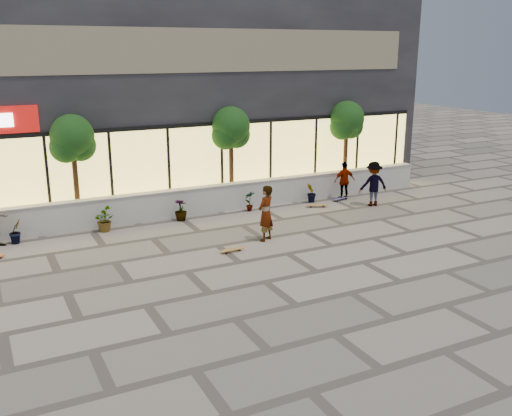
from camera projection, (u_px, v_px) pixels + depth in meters
name	position (u px, v px, depth m)	size (l,w,h in m)	color
ground	(265.00, 282.00, 15.35)	(80.00, 80.00, 0.00)	gray
planter_wall	(178.00, 203.00, 21.23)	(22.00, 0.42, 1.04)	silver
retail_building	(134.00, 92.00, 24.94)	(24.00, 9.17, 8.50)	black
shrub_b	(16.00, 231.00, 18.32)	(0.45, 0.36, 0.81)	#183C13
shrub_c	(103.00, 220.00, 19.53)	(0.73, 0.63, 0.81)	#183C13
shrub_d	(181.00, 210.00, 20.74)	(0.45, 0.45, 0.81)	#183C13
shrub_e	(250.00, 201.00, 21.96)	(0.43, 0.29, 0.81)	#183C13
shrub_f	(311.00, 193.00, 23.17)	(0.45, 0.36, 0.81)	#183C13
tree_midwest	(72.00, 141.00, 19.65)	(1.60, 1.50, 3.92)	#432518
tree_mideast	(231.00, 130.00, 22.25)	(1.60, 1.50, 3.92)	#432518
tree_east	(347.00, 122.00, 24.64)	(1.60, 1.50, 3.92)	#432518
skater_center	(266.00, 213.00, 18.45)	(0.67, 0.44, 1.84)	white
skater_right_near	(344.00, 181.00, 23.59)	(0.92, 0.38, 1.58)	white
skater_right_far	(373.00, 184.00, 22.61)	(1.15, 0.66, 1.78)	maroon
skateboard_center	(232.00, 250.00, 17.59)	(0.79, 0.27, 0.09)	olive
skateboard_right_near	(317.00, 205.00, 22.58)	(0.84, 0.51, 0.10)	olive
skateboard_right_far	(340.00, 199.00, 23.59)	(0.81, 0.37, 0.09)	#43437B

